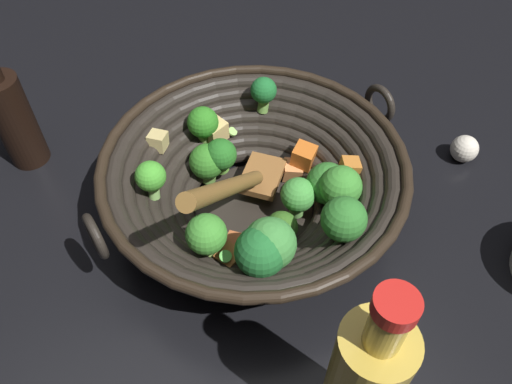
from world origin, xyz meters
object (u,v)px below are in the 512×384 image
at_px(wok, 255,181).
at_px(soy_sauce_bottle, 13,118).
at_px(garlic_bulb, 464,149).
at_px(cooking_oil_bottle, 366,382).

distance_m(wok, soy_sauce_bottle, 0.35).
height_order(wok, soy_sauce_bottle, wok).
relative_size(wok, soy_sauce_bottle, 2.17).
bearing_deg(garlic_bulb, soy_sauce_bottle, -109.66).
bearing_deg(wok, soy_sauce_bottle, -127.29).
relative_size(cooking_oil_bottle, garlic_bulb, 6.31).
distance_m(cooking_oil_bottle, garlic_bulb, 0.43).
distance_m(soy_sauce_bottle, garlic_bulb, 0.63).
bearing_deg(garlic_bulb, cooking_oil_bottle, -48.95).
height_order(wok, cooking_oil_bottle, cooking_oil_bottle).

